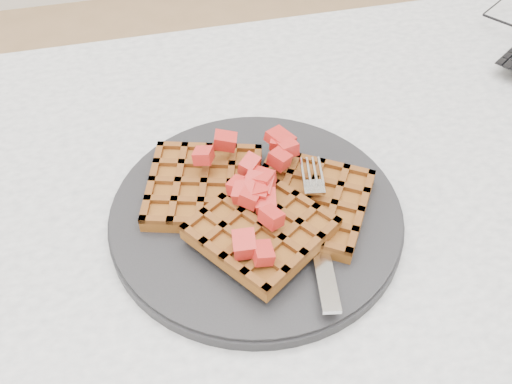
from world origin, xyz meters
TOP-DOWN VIEW (x-y plane):
  - table at (0.00, 0.00)m, footprint 1.20×0.80m
  - plate at (-0.08, 0.03)m, footprint 0.29×0.29m
  - waffles at (-0.08, 0.02)m, footprint 0.24×0.22m
  - strawberry_pile at (-0.08, 0.03)m, footprint 0.15×0.15m
  - fork at (-0.03, -0.02)m, footprint 0.06×0.18m

SIDE VIEW (x-z plane):
  - table at x=0.00m, z-range 0.26..1.01m
  - plate at x=-0.08m, z-range 0.75..0.77m
  - fork at x=-0.03m, z-range 0.77..0.78m
  - waffles at x=-0.08m, z-range 0.76..0.79m
  - strawberry_pile at x=-0.08m, z-range 0.79..0.82m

